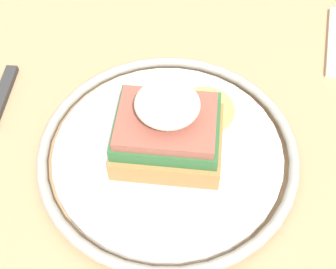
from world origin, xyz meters
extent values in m
cube|color=tan|center=(0.00, 0.00, 0.72)|extent=(0.89, 0.78, 0.03)
cylinder|color=tan|center=(0.38, -0.33, 0.35)|extent=(0.06, 0.06, 0.71)
cylinder|color=silver|center=(-0.01, 0.06, 0.74)|extent=(0.21, 0.21, 0.01)
torus|color=gray|center=(-0.01, 0.06, 0.75)|extent=(0.24, 0.24, 0.01)
cube|color=#9E703D|center=(-0.01, 0.06, 0.76)|extent=(0.09, 0.08, 0.02)
cube|color=#2D6033|center=(-0.01, 0.05, 0.78)|extent=(0.09, 0.07, 0.01)
cube|color=brown|center=(-0.01, 0.06, 0.79)|extent=(0.08, 0.06, 0.01)
ellipsoid|color=white|center=(-0.01, 0.06, 0.81)|extent=(0.05, 0.05, 0.03)
cylinder|color=#E5C656|center=(-0.04, 0.01, 0.75)|extent=(0.06, 0.06, 0.00)
cube|color=#2D2D2D|center=(0.17, 0.01, 0.74)|extent=(0.01, 0.09, 0.01)
camera|label=1|loc=(-0.03, 0.30, 1.10)|focal=50.00mm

